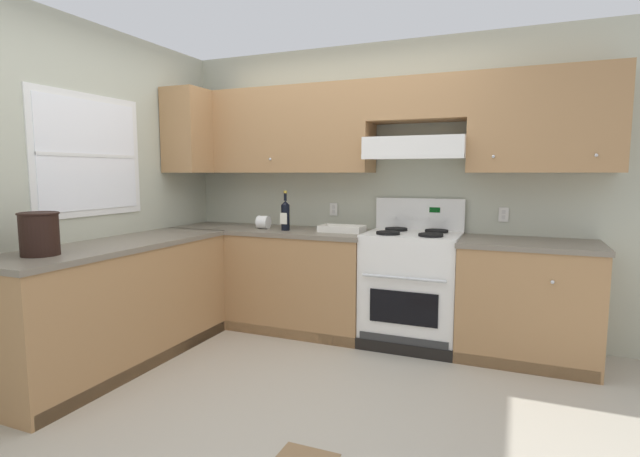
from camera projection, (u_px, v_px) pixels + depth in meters
name	position (u px, v px, depth m)	size (l,w,h in m)	color
ground_plane	(267.00, 391.00, 3.14)	(7.04, 7.04, 0.00)	#B2AA99
wall_back	(389.00, 166.00, 4.21)	(4.68, 0.57, 2.55)	#B7BAA3
wall_left	(101.00, 182.00, 3.79)	(0.47, 4.00, 2.55)	#B7BAA3
counter_back_run	(350.00, 285.00, 4.17)	(3.60, 0.65, 0.91)	#A87A4C
counter_left_run	(118.00, 304.00, 3.55)	(0.63, 1.91, 0.91)	#A87A4C
stove	(411.00, 287.00, 3.97)	(0.76, 0.62, 1.20)	white
wine_bottle	(285.00, 215.00, 4.25)	(0.08, 0.08, 0.35)	black
bowl	(342.00, 230.00, 4.15)	(0.38, 0.21, 0.06)	white
bucket	(39.00, 233.00, 2.96)	(0.24, 0.24, 0.27)	black
paper_towel_roll	(263.00, 222.00, 4.38)	(0.11, 0.12, 0.12)	white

